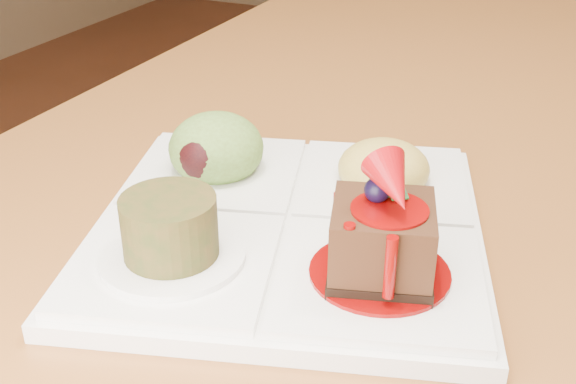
% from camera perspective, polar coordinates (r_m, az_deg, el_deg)
% --- Properties ---
extents(sampler_plate, '(0.32, 0.32, 0.10)m').
position_cam_1_polar(sampler_plate, '(0.48, -0.18, -1.35)').
color(sampler_plate, white).
rests_on(sampler_plate, dining_table).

